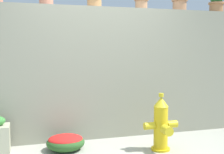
# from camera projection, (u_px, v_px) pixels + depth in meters

# --- Properties ---
(stone_wall) EXTENTS (4.94, 0.41, 2.04)m
(stone_wall) POSITION_uv_depth(u_px,v_px,m) (96.00, 73.00, 4.76)
(stone_wall) COLOR gray
(stone_wall) RESTS_ON ground
(potted_plant_6) EXTENTS (0.28, 0.28, 0.36)m
(potted_plant_6) POSITION_uv_depth(u_px,v_px,m) (217.00, 1.00, 5.25)
(potted_plant_6) COLOR #AF764A
(potted_plant_6) RESTS_ON stone_wall
(fire_hydrant) EXTENTS (0.49, 0.39, 0.79)m
(fire_hydrant) POSITION_uv_depth(u_px,v_px,m) (161.00, 125.00, 4.10)
(fire_hydrant) COLOR gold
(fire_hydrant) RESTS_ON ground
(flower_bush_left) EXTENTS (0.53, 0.47, 0.23)m
(flower_bush_left) POSITION_uv_depth(u_px,v_px,m) (66.00, 142.00, 4.12)
(flower_bush_left) COLOR #2C5824
(flower_bush_left) RESTS_ON ground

